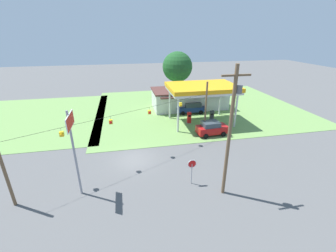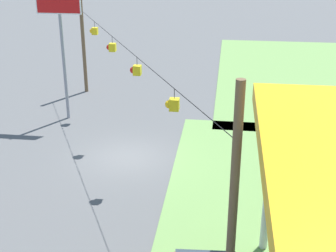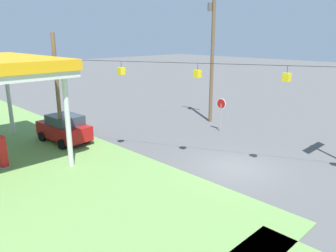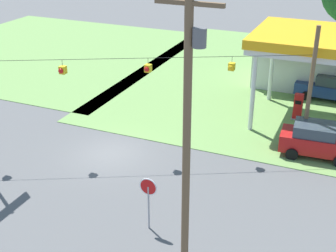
{
  "view_description": "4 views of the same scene",
  "coord_description": "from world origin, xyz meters",
  "px_view_note": "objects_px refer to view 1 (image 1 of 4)",
  "views": [
    {
      "loc": [
        -0.6,
        -21.4,
        12.88
      ],
      "look_at": [
        4.3,
        2.58,
        2.57
      ],
      "focal_mm": 24.0,
      "sensor_mm": 36.0,
      "label": 1
    },
    {
      "loc": [
        20.29,
        4.67,
        10.25
      ],
      "look_at": [
        2.1,
        2.3,
        2.65
      ],
      "focal_mm": 50.0,
      "sensor_mm": 36.0,
      "label": 2
    },
    {
      "loc": [
        -9.22,
        14.19,
        6.97
      ],
      "look_at": [
        3.16,
        1.99,
        2.14
      ],
      "focal_mm": 35.0,
      "sensor_mm": 36.0,
      "label": 3
    },
    {
      "loc": [
        12.18,
        -20.04,
        12.66
      ],
      "look_at": [
        3.1,
        0.99,
        1.89
      ],
      "focal_mm": 50.0,
      "sensor_mm": 36.0,
      "label": 4
    }
  ],
  "objects_px": {
    "tree_behind_station": "(177,67)",
    "fuel_pump_far": "(212,116)",
    "car_at_pumps_rear": "(191,108)",
    "stop_sign_overhead": "(72,136)",
    "gas_station_canopy": "(202,89)",
    "gas_station_store": "(189,98)",
    "fuel_pump_near": "(189,118)",
    "utility_pole_main": "(231,128)",
    "stop_sign_roadside": "(192,167)",
    "car_at_pumps_front": "(212,128)"
  },
  "relations": [
    {
      "from": "gas_station_canopy",
      "to": "gas_station_store",
      "type": "xyz_separation_m",
      "value": [
        0.38,
        7.41,
        -3.54
      ]
    },
    {
      "from": "gas_station_store",
      "to": "car_at_pumps_rear",
      "type": "xyz_separation_m",
      "value": [
        -0.46,
        -2.87,
        -0.8
      ]
    },
    {
      "from": "gas_station_store",
      "to": "fuel_pump_far",
      "type": "xyz_separation_m",
      "value": [
        1.42,
        -7.41,
        -0.9
      ]
    },
    {
      "from": "car_at_pumps_rear",
      "to": "gas_station_canopy",
      "type": "bearing_deg",
      "value": 94.55
    },
    {
      "from": "tree_behind_station",
      "to": "car_at_pumps_rear",
      "type": "bearing_deg",
      "value": -90.97
    },
    {
      "from": "gas_station_canopy",
      "to": "car_at_pumps_rear",
      "type": "height_order",
      "value": "gas_station_canopy"
    },
    {
      "from": "gas_station_store",
      "to": "tree_behind_station",
      "type": "xyz_separation_m",
      "value": [
        -0.27,
        8.26,
        4.42
      ]
    },
    {
      "from": "car_at_pumps_front",
      "to": "stop_sign_overhead",
      "type": "height_order",
      "value": "stop_sign_overhead"
    },
    {
      "from": "gas_station_store",
      "to": "utility_pole_main",
      "type": "distance_m",
      "value": 23.98
    },
    {
      "from": "fuel_pump_far",
      "to": "tree_behind_station",
      "type": "xyz_separation_m",
      "value": [
        -1.69,
        15.67,
        5.32
      ]
    },
    {
      "from": "car_at_pumps_front",
      "to": "stop_sign_roadside",
      "type": "relative_size",
      "value": 1.67
    },
    {
      "from": "car_at_pumps_front",
      "to": "tree_behind_station",
      "type": "xyz_separation_m",
      "value": [
        0.15,
        20.21,
        5.19
      ]
    },
    {
      "from": "gas_station_store",
      "to": "car_at_pumps_rear",
      "type": "bearing_deg",
      "value": -99.16
    },
    {
      "from": "car_at_pumps_front",
      "to": "stop_sign_overhead",
      "type": "xyz_separation_m",
      "value": [
        -15.34,
        -9.0,
        4.47
      ]
    },
    {
      "from": "tree_behind_station",
      "to": "gas_station_canopy",
      "type": "bearing_deg",
      "value": -90.4
    },
    {
      "from": "gas_station_canopy",
      "to": "fuel_pump_far",
      "type": "bearing_deg",
      "value": -0.05
    },
    {
      "from": "fuel_pump_near",
      "to": "car_at_pumps_front",
      "type": "height_order",
      "value": "car_at_pumps_front"
    },
    {
      "from": "gas_station_canopy",
      "to": "stop_sign_overhead",
      "type": "relative_size",
      "value": 1.31
    },
    {
      "from": "fuel_pump_near",
      "to": "car_at_pumps_rear",
      "type": "distance_m",
      "value": 4.86
    },
    {
      "from": "fuel_pump_near",
      "to": "gas_station_store",
      "type": "bearing_deg",
      "value": 73.54
    },
    {
      "from": "fuel_pump_near",
      "to": "fuel_pump_far",
      "type": "xyz_separation_m",
      "value": [
        3.61,
        0.0,
        0.0
      ]
    },
    {
      "from": "fuel_pump_near",
      "to": "utility_pole_main",
      "type": "xyz_separation_m",
      "value": [
        -1.61,
        -15.88,
        5.2
      ]
    },
    {
      "from": "gas_station_store",
      "to": "stop_sign_overhead",
      "type": "relative_size",
      "value": 1.76
    },
    {
      "from": "car_at_pumps_rear",
      "to": "stop_sign_roadside",
      "type": "distance_m",
      "value": 19.55
    },
    {
      "from": "gas_station_canopy",
      "to": "car_at_pumps_rear",
      "type": "bearing_deg",
      "value": 90.99
    },
    {
      "from": "car_at_pumps_rear",
      "to": "tree_behind_station",
      "type": "relative_size",
      "value": 0.55
    },
    {
      "from": "fuel_pump_far",
      "to": "stop_sign_overhead",
      "type": "xyz_separation_m",
      "value": [
        -17.18,
        -13.55,
        4.6
      ]
    },
    {
      "from": "car_at_pumps_front",
      "to": "car_at_pumps_rear",
      "type": "distance_m",
      "value": 9.08
    },
    {
      "from": "gas_station_store",
      "to": "fuel_pump_far",
      "type": "distance_m",
      "value": 7.6
    },
    {
      "from": "gas_station_store",
      "to": "fuel_pump_near",
      "type": "height_order",
      "value": "gas_station_store"
    },
    {
      "from": "gas_station_canopy",
      "to": "tree_behind_station",
      "type": "height_order",
      "value": "tree_behind_station"
    },
    {
      "from": "gas_station_canopy",
      "to": "stop_sign_roadside",
      "type": "xyz_separation_m",
      "value": [
        -5.77,
        -14.15,
        -3.48
      ]
    },
    {
      "from": "tree_behind_station",
      "to": "stop_sign_roadside",
      "type": "bearing_deg",
      "value": -101.16
    },
    {
      "from": "gas_station_store",
      "to": "fuel_pump_near",
      "type": "bearing_deg",
      "value": -106.46
    },
    {
      "from": "stop_sign_overhead",
      "to": "stop_sign_roadside",
      "type": "bearing_deg",
      "value": -3.58
    },
    {
      "from": "tree_behind_station",
      "to": "fuel_pump_far",
      "type": "bearing_deg",
      "value": -83.83
    },
    {
      "from": "fuel_pump_near",
      "to": "fuel_pump_far",
      "type": "height_order",
      "value": "same"
    },
    {
      "from": "car_at_pumps_rear",
      "to": "stop_sign_overhead",
      "type": "bearing_deg",
      "value": 53.33
    },
    {
      "from": "fuel_pump_near",
      "to": "car_at_pumps_front",
      "type": "xyz_separation_m",
      "value": [
        1.76,
        -4.54,
        0.12
      ]
    },
    {
      "from": "gas_station_store",
      "to": "fuel_pump_near",
      "type": "relative_size",
      "value": 7.4
    },
    {
      "from": "car_at_pumps_front",
      "to": "utility_pole_main",
      "type": "bearing_deg",
      "value": -110.39
    },
    {
      "from": "gas_station_canopy",
      "to": "car_at_pumps_front",
      "type": "distance_m",
      "value": 6.27
    },
    {
      "from": "fuel_pump_far",
      "to": "utility_pole_main",
      "type": "distance_m",
      "value": 17.5
    },
    {
      "from": "car_at_pumps_front",
      "to": "fuel_pump_near",
      "type": "bearing_deg",
      "value": 107.37
    },
    {
      "from": "car_at_pumps_rear",
      "to": "fuel_pump_far",
      "type": "bearing_deg",
      "value": 116.09
    },
    {
      "from": "stop_sign_roadside",
      "to": "tree_behind_station",
      "type": "xyz_separation_m",
      "value": [
        5.88,
        29.82,
        4.36
      ]
    },
    {
      "from": "stop_sign_overhead",
      "to": "utility_pole_main",
      "type": "bearing_deg",
      "value": -11.02
    },
    {
      "from": "car_at_pumps_rear",
      "to": "tree_behind_station",
      "type": "height_order",
      "value": "tree_behind_station"
    },
    {
      "from": "utility_pole_main",
      "to": "car_at_pumps_front",
      "type": "bearing_deg",
      "value": 73.44
    },
    {
      "from": "fuel_pump_far",
      "to": "car_at_pumps_rear",
      "type": "distance_m",
      "value": 4.91
    }
  ]
}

